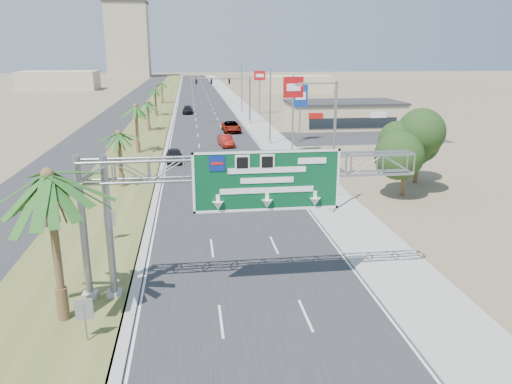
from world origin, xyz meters
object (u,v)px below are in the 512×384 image
at_px(car_right_lane, 231,127).
at_px(pole_sign_red_far, 260,79).
at_px(pole_sign_blue, 300,98).
at_px(palm_near, 48,176).
at_px(car_mid_lane, 226,141).
at_px(car_left_lane, 174,156).
at_px(pole_sign_red_near, 293,92).
at_px(signal_mast, 238,96).
at_px(sign_gantry, 234,179).
at_px(car_far, 188,110).
at_px(store_building, 344,115).

xyz_separation_m(car_right_lane, pole_sign_red_far, (7.54, 22.10, 6.04)).
xyz_separation_m(pole_sign_blue, pole_sign_red_far, (-1.08, 32.11, 0.89)).
relative_size(palm_near, car_mid_lane, 1.87).
relative_size(car_mid_lane, car_right_lane, 0.77).
xyz_separation_m(palm_near, pole_sign_blue, (21.05, 45.40, -0.97)).
xyz_separation_m(car_left_lane, pole_sign_red_near, (14.01, 2.27, 6.71)).
relative_size(signal_mast, car_mid_lane, 2.30).
bearing_deg(car_right_lane, pole_sign_red_near, -74.36).
relative_size(pole_sign_red_near, pole_sign_blue, 1.18).
height_order(palm_near, car_left_lane, palm_near).
relative_size(sign_gantry, pole_sign_red_near, 1.77).
xyz_separation_m(sign_gantry, car_far, (-2.40, 78.34, -5.33)).
height_order(signal_mast, car_left_lane, signal_mast).
bearing_deg(pole_sign_red_far, car_right_lane, -108.83).
bearing_deg(pole_sign_red_near, car_mid_lane, 137.21).
distance_m(car_far, pole_sign_blue, 38.44).
relative_size(car_far, pole_sign_blue, 0.62).
distance_m(car_right_lane, pole_sign_red_near, 20.90).
distance_m(signal_mast, pole_sign_blue, 19.77).
distance_m(palm_near, pole_sign_red_far, 80.05).
distance_m(signal_mast, store_building, 18.08).
xyz_separation_m(signal_mast, car_right_lane, (-1.94, -8.56, -4.04)).
height_order(palm_near, signal_mast, palm_near).
xyz_separation_m(store_building, pole_sign_blue, (-10.15, -12.60, 3.96)).
xyz_separation_m(signal_mast, car_left_lane, (-10.19, -29.79, -4.09)).
xyz_separation_m(car_mid_lane, car_right_lane, (1.73, 12.01, 0.07)).
bearing_deg(car_left_lane, car_right_lane, 66.01).
bearing_deg(pole_sign_blue, pole_sign_red_far, 91.93).
bearing_deg(palm_near, pole_sign_red_far, 75.55).
distance_m(signal_mast, pole_sign_red_far, 14.79).
xyz_separation_m(palm_near, car_left_lane, (4.19, 34.19, -6.17)).
bearing_deg(palm_near, signal_mast, 77.34).
bearing_deg(car_far, pole_sign_red_far, -9.15).
xyz_separation_m(palm_near, car_far, (5.74, 80.27, -6.21)).
distance_m(car_left_lane, pole_sign_red_far, 46.52).
xyz_separation_m(car_left_lane, car_mid_lane, (6.51, 9.22, -0.03)).
bearing_deg(car_far, car_mid_lane, -80.54).
bearing_deg(pole_sign_blue, signal_mast, 109.78).
bearing_deg(palm_near, car_mid_lane, 76.15).
xyz_separation_m(store_building, pole_sign_red_near, (-13.00, -21.54, 5.47)).
xyz_separation_m(pole_sign_red_near, pole_sign_red_far, (1.77, 41.05, -0.62)).
height_order(car_mid_lane, pole_sign_blue, pole_sign_blue).
bearing_deg(signal_mast, pole_sign_red_far, 67.54).
distance_m(palm_near, pole_sign_blue, 50.05).
height_order(car_right_lane, pole_sign_red_far, pole_sign_red_far).
relative_size(signal_mast, pole_sign_blue, 1.29).
bearing_deg(pole_sign_red_far, store_building, -60.09).
height_order(sign_gantry, pole_sign_blue, pole_sign_blue).
relative_size(car_left_lane, car_right_lane, 0.77).
height_order(pole_sign_red_near, pole_sign_blue, pole_sign_red_near).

